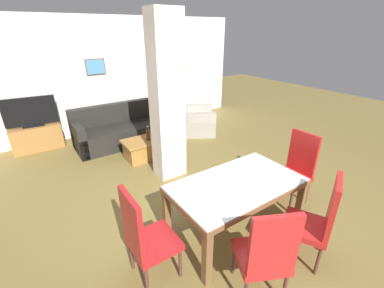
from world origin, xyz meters
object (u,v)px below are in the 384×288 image
dining_chair_near_right (317,219)px  sofa (123,130)px  dining_chair_head_left (145,236)px  bottle (148,135)px  dining_chair_near_left (266,253)px  dining_chair_head_right (296,167)px  coffee_table (141,149)px  tv_stand (37,138)px  armchair (195,121)px  floor_lamp (181,72)px  dining_table (236,193)px  tv_screen (30,112)px

dining_chair_near_right → sofa: size_ratio=0.52×
dining_chair_head_left → bottle: dining_chair_head_left is taller
dining_chair_near_left → bottle: dining_chair_near_left is taller
dining_chair_near_left → bottle: (0.41, 3.32, -0.06)m
dining_chair_near_left → sofa: (0.27, 4.38, -0.27)m
dining_chair_near_left → dining_chair_head_right: bearing=53.4°
dining_chair_near_right → coffee_table: (-0.55, 3.36, -0.36)m
tv_stand → dining_chair_near_left: bearing=-74.6°
tv_stand → armchair: bearing=-17.7°
floor_lamp → bottle: bearing=-137.7°
bottle → dining_chair_head_right: bearing=-64.8°
dining_table → bottle: 2.50m
sofa → floor_lamp: bearing=-163.7°
bottle → floor_lamp: bearing=42.3°
sofa → tv_stand: (-1.66, 0.68, -0.02)m
dining_chair_head_right → dining_chair_near_left: (-1.59, -0.81, 0.00)m
dining_table → armchair: size_ratio=1.31×
bottle → dining_table: bearing=-90.2°
sofa → tv_stand: bearing=-22.1°
dining_table → coffee_table: size_ratio=2.40×
dining_chair_near_left → tv_screen: 5.25m
dining_chair_head_left → coffee_table: (1.07, 2.55, -0.36)m
armchair → coffee_table: (-1.74, -0.61, -0.08)m
sofa → dining_chair_near_right: bearing=97.0°
dining_chair_near_left → dining_chair_head_left: 1.15m
dining_chair_near_right → dining_chair_head_left: 1.81m
dining_chair_head_left → coffee_table: dining_chair_head_left is taller
tv_stand → dining_chair_head_left: bearing=-82.2°
dining_chair_near_left → sofa: dining_chair_near_left is taller
dining_chair_head_right → floor_lamp: (0.62, 4.14, 0.78)m
dining_chair_near_right → coffee_table: bearing=72.9°
dining_chair_near_left → armchair: size_ratio=0.88×
dining_chair_near_right → bottle: size_ratio=3.74×
bottle → tv_screen: tv_screen is taller
dining_chair_head_left → floor_lamp: floor_lamp is taller
armchair → sofa: bearing=-72.6°
armchair → bottle: bearing=-36.8°
bottle → sofa: bearing=97.7°
dining_chair_near_left → tv_screen: size_ratio=1.09×
sofa → floor_lamp: 2.28m
dining_chair_near_right → floor_lamp: floor_lamp is taller
dining_chair_head_left → armchair: bearing=138.3°
bottle → floor_lamp: size_ratio=0.18×
dining_chair_head_right → dining_chair_near_right: 1.13m
sofa → dining_chair_near_left: bearing=86.5°
dining_chair_near_right → tv_screen: (-2.20, 5.06, 0.27)m
dining_table → tv_stand: 4.62m
tv_stand → dining_table: bearing=-67.0°
dining_chair_near_left → dining_chair_head_left: same height
dining_chair_near_left → floor_lamp: bearing=92.3°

